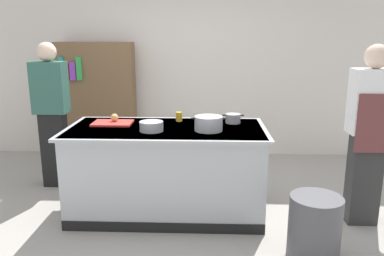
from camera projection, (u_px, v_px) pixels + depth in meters
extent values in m
plane|color=#9E9991|center=(167.00, 211.00, 4.01)|extent=(10.00, 10.00, 0.00)
cube|color=silver|center=(180.00, 55.00, 5.70)|extent=(6.40, 0.12, 3.00)
cube|color=#B7BABF|center=(167.00, 170.00, 3.91)|extent=(1.90, 0.90, 0.90)
cube|color=#B7BABF|center=(166.00, 129.00, 3.80)|extent=(1.98, 0.98, 0.03)
cube|color=black|center=(162.00, 228.00, 3.56)|extent=(1.90, 0.01, 0.10)
cube|color=red|center=(113.00, 123.00, 3.95)|extent=(0.40, 0.28, 0.02)
sphere|color=tan|center=(114.00, 118.00, 3.98)|extent=(0.08, 0.08, 0.08)
cylinder|color=#B7BABF|center=(209.00, 123.00, 3.67)|extent=(0.27, 0.27, 0.14)
cube|color=black|center=(193.00, 118.00, 3.66)|extent=(0.04, 0.02, 0.01)
cube|color=black|center=(224.00, 119.00, 3.65)|extent=(0.04, 0.02, 0.01)
cylinder|color=#99999E|center=(233.00, 118.00, 3.99)|extent=(0.16, 0.16, 0.10)
cube|color=black|center=(224.00, 115.00, 3.99)|extent=(0.04, 0.02, 0.01)
cube|color=black|center=(242.00, 115.00, 3.98)|extent=(0.04, 0.02, 0.01)
cylinder|color=#B7BABF|center=(151.00, 126.00, 3.65)|extent=(0.23, 0.23, 0.09)
cylinder|color=yellow|center=(179.00, 117.00, 4.07)|extent=(0.07, 0.07, 0.10)
cylinder|color=#4C4C51|center=(314.00, 228.00, 3.12)|extent=(0.42, 0.42, 0.54)
cube|color=#2E2E2E|center=(363.00, 178.00, 3.69)|extent=(0.28, 0.20, 0.90)
cube|color=white|center=(372.00, 102.00, 3.51)|extent=(0.38, 0.24, 0.60)
sphere|color=beige|center=(377.00, 56.00, 3.41)|extent=(0.22, 0.22, 0.22)
cube|color=brown|center=(376.00, 124.00, 3.43)|extent=(0.34, 0.02, 0.54)
cube|color=black|center=(55.00, 149.00, 4.63)|extent=(0.28, 0.20, 0.90)
cube|color=#2F5E51|center=(50.00, 88.00, 4.45)|extent=(0.38, 0.24, 0.60)
sphere|color=beige|center=(47.00, 52.00, 4.36)|extent=(0.22, 0.22, 0.22)
cube|color=brown|center=(97.00, 101.00, 5.61)|extent=(1.10, 0.28, 1.70)
cube|color=teal|center=(61.00, 69.00, 5.35)|extent=(0.07, 0.03, 0.32)
cube|color=red|center=(67.00, 72.00, 5.36)|extent=(0.05, 0.03, 0.23)
cube|color=purple|center=(73.00, 71.00, 5.35)|extent=(0.08, 0.03, 0.25)
cube|color=green|center=(79.00, 69.00, 5.34)|extent=(0.08, 0.03, 0.33)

